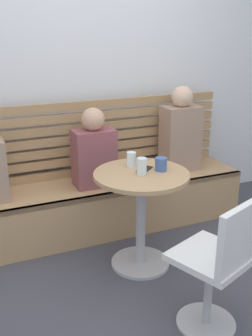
{
  "coord_description": "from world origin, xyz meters",
  "views": [
    {
      "loc": [
        -1.02,
        -1.84,
        1.72
      ],
      "look_at": [
        0.07,
        0.66,
        0.75
      ],
      "focal_mm": 43.18,
      "sensor_mm": 36.0,
      "label": 1
    }
  ],
  "objects": [
    {
      "name": "white_chair",
      "position": [
        0.25,
        -0.26,
        0.46
      ],
      "size": [
        0.52,
        0.52,
        0.85
      ],
      "color": "#ADADB2",
      "rests_on": "ground"
    },
    {
      "name": "person_adult",
      "position": [
        0.86,
        1.23,
        0.79
      ],
      "size": [
        0.34,
        0.22,
        0.77
      ],
      "color": "#9E7F6B",
      "rests_on": "booth_bench"
    },
    {
      "name": "cup_water_clear",
      "position": [
        0.13,
        0.7,
        0.8
      ],
      "size": [
        0.07,
        0.07,
        0.11
      ],
      "primitive_type": "cylinder",
      "color": "white",
      "rests_on": "cafe_table"
    },
    {
      "name": "booth_bench",
      "position": [
        0.0,
        1.2,
        0.22
      ],
      "size": [
        2.7,
        0.52,
        0.44
      ],
      "color": "tan",
      "rests_on": "ground"
    },
    {
      "name": "cup_mug_blue",
      "position": [
        0.29,
        0.54,
        0.79
      ],
      "size": [
        0.08,
        0.08,
        0.09
      ],
      "primitive_type": "cylinder",
      "color": "#3D5B9E",
      "rests_on": "cafe_table"
    },
    {
      "name": "cafe_table",
      "position": [
        0.14,
        0.55,
        0.52
      ],
      "size": [
        0.68,
        0.68,
        0.74
      ],
      "color": "#ADADB2",
      "rests_on": "ground"
    },
    {
      "name": "booth_backrest",
      "position": [
        0.0,
        1.44,
        0.78
      ],
      "size": [
        2.65,
        0.04,
        0.67
      ],
      "color": "#A68157",
      "rests_on": "booth_bench"
    },
    {
      "name": "cup_glass_tall",
      "position": [
        0.13,
        0.52,
        0.8
      ],
      "size": [
        0.07,
        0.07,
        0.12
      ],
      "primitive_type": "cylinder",
      "color": "silver",
      "rests_on": "cafe_table"
    },
    {
      "name": "person_child_left",
      "position": [
        0.01,
        1.18,
        0.73
      ],
      "size": [
        0.34,
        0.22,
        0.66
      ],
      "color": "brown",
      "rests_on": "booth_bench"
    },
    {
      "name": "back_wall",
      "position": [
        0.0,
        1.64,
        1.45
      ],
      "size": [
        5.2,
        0.1,
        2.9
      ],
      "primitive_type": "cube",
      "color": "silver",
      "rests_on": "ground"
    },
    {
      "name": "phone_on_table",
      "position": [
        0.19,
        0.6,
        0.74
      ],
      "size": [
        0.15,
        0.14,
        0.01
      ],
      "primitive_type": "cube",
      "rotation": [
        0.0,
        0.0,
        2.27
      ],
      "color": "black",
      "rests_on": "cafe_table"
    },
    {
      "name": "ground",
      "position": [
        0.0,
        0.0,
        0.0
      ],
      "size": [
        8.0,
        8.0,
        0.0
      ],
      "primitive_type": "plane",
      "color": "#42424C"
    }
  ]
}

